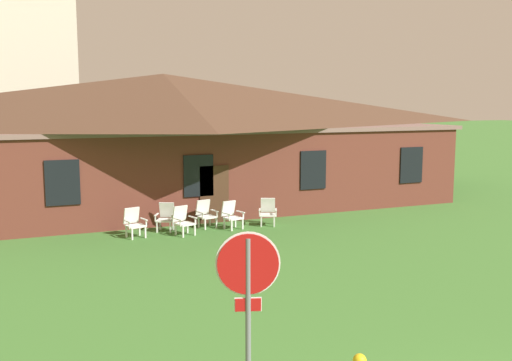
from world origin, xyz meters
TOP-DOWN VIEW (x-y plane):
  - brick_building at (0.00, 20.43)m, footprint 24.08×10.40m
  - dome_tower at (-4.65, 35.14)m, footprint 5.18×5.18m
  - stop_sign at (-3.40, 2.02)m, footprint 0.77×0.28m
  - lawn_chair_by_porch at (-2.55, 14.27)m, footprint 0.73×0.78m
  - lawn_chair_near_door at (-1.36, 14.81)m, footprint 0.81×0.85m
  - lawn_chair_left_end at (-0.98, 13.98)m, footprint 0.75×0.80m
  - lawn_chair_middle at (0.06, 14.81)m, footprint 0.73×0.77m
  - lawn_chair_right_end at (0.83, 14.26)m, footprint 0.73×0.78m
  - lawn_chair_far_side at (2.24, 14.32)m, footprint 0.80×0.84m

SIDE VIEW (x-z plane):
  - lawn_chair_by_porch at x=-2.55m, z-range 0.02..0.98m
  - lawn_chair_near_door at x=-1.36m, z-range 0.02..0.98m
  - lawn_chair_left_end at x=-0.98m, z-range 0.02..0.98m
  - lawn_chair_middle at x=0.06m, z-range 0.02..0.98m
  - lawn_chair_right_end at x=0.83m, z-range 0.02..0.98m
  - lawn_chair_far_side at x=2.24m, z-range 0.02..0.98m
  - stop_sign at x=-3.40m, z-range 0.60..3.43m
  - brick_building at x=0.00m, z-range 0.05..5.62m
  - dome_tower at x=-4.65m, z-range -0.83..19.37m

